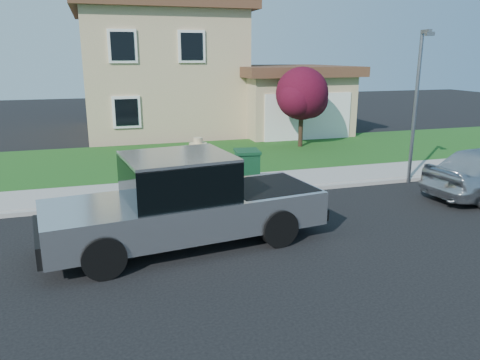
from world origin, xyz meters
The scene contains 10 objects.
ground centered at (0.00, 0.00, 0.00)m, with size 80.00×80.00×0.00m, color black.
curb centered at (1.00, 2.90, 0.06)m, with size 40.00×0.20×0.12m, color gray.
sidewalk centered at (1.00, 4.00, 0.07)m, with size 40.00×2.00×0.15m, color gray.
lawn centered at (1.00, 8.50, 0.05)m, with size 40.00×7.00×0.10m, color #123F15.
house centered at (1.31, 16.38, 3.17)m, with size 14.00×11.30×6.85m.
pickup_truck centered at (-1.80, -0.31, 0.98)m, with size 6.59×2.95×2.09m.
woman centered at (-0.96, 2.06, 0.96)m, with size 0.79×0.67×2.04m.
ornamental_tree centered at (5.44, 9.41, 2.41)m, with size 2.64×2.38×3.62m.
trash_bin centered at (0.82, 3.23, 0.76)m, with size 0.85×0.94×1.21m.
street_lamp centered at (6.43, 2.70, 2.83)m, with size 0.30×0.65×4.97m.
Camera 1 is at (-3.53, -10.27, 4.20)m, focal length 35.00 mm.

